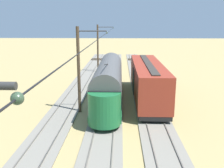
# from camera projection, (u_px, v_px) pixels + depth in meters

# --- Properties ---
(ground_plane) EXTENTS (220.00, 220.00, 0.00)m
(ground_plane) POSITION_uv_depth(u_px,v_px,m) (109.00, 102.00, 26.21)
(ground_plane) COLOR #9E8956
(track_streetcar_siding) EXTENTS (2.80, 80.00, 0.18)m
(track_streetcar_siding) POSITION_uv_depth(u_px,v_px,m) (148.00, 101.00, 26.37)
(track_streetcar_siding) COLOR slate
(track_streetcar_siding) RESTS_ON ground
(track_adjacent_siding) EXTENTS (2.80, 80.00, 0.18)m
(track_adjacent_siding) POSITION_uv_depth(u_px,v_px,m) (109.00, 101.00, 26.50)
(track_adjacent_siding) COLOR slate
(track_adjacent_siding) RESTS_ON ground
(track_third_siding) EXTENTS (2.80, 80.00, 0.18)m
(track_third_siding) POSITION_uv_depth(u_px,v_px,m) (70.00, 101.00, 26.64)
(track_third_siding) COLOR slate
(track_third_siding) RESTS_ON ground
(vintage_streetcar) EXTENTS (2.65, 17.08, 4.83)m
(vintage_streetcar) POSITION_uv_depth(u_px,v_px,m) (109.00, 80.00, 26.21)
(vintage_streetcar) COLOR #196033
(vintage_streetcar) RESTS_ON ground
(boxcar_adjacent) EXTENTS (2.96, 14.22, 3.85)m
(boxcar_adjacent) POSITION_uv_depth(u_px,v_px,m) (147.00, 80.00, 26.70)
(boxcar_adjacent) COLOR maroon
(boxcar_adjacent) RESTS_ON ground
(catenary_pole_foreground) EXTENTS (2.77, 0.28, 7.79)m
(catenary_pole_foreground) POSITION_uv_depth(u_px,v_px,m) (98.00, 48.00, 41.27)
(catenary_pole_foreground) COLOR #423323
(catenary_pole_foreground) RESTS_ON ground
(catenary_pole_mid_near) EXTENTS (2.77, 0.28, 7.79)m
(catenary_pole_mid_near) POSITION_uv_depth(u_px,v_px,m) (79.00, 69.00, 22.52)
(catenary_pole_mid_near) COLOR #423323
(catenary_pole_mid_near) RESTS_ON ground
(overhead_wire_run) EXTENTS (2.56, 42.61, 0.18)m
(overhead_wire_run) POSITION_uv_depth(u_px,v_px,m) (107.00, 32.00, 22.37)
(overhead_wire_run) COLOR black
(overhead_wire_run) RESTS_ON ground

